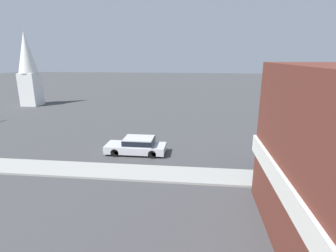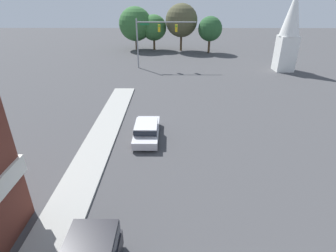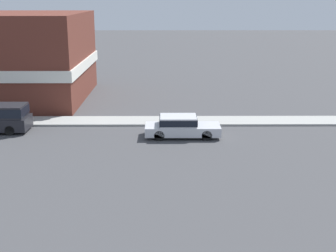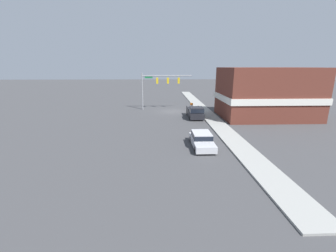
{
  "view_description": "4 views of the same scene",
  "coord_description": "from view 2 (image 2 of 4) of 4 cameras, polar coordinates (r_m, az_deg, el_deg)",
  "views": [
    {
      "loc": [
        -21.84,
        12.86,
        7.84
      ],
      "look_at": [
        -1.07,
        15.23,
        2.18
      ],
      "focal_mm": 28.0,
      "sensor_mm": 36.0,
      "label": 1
    },
    {
      "loc": [
        -0.17,
        -1.0,
        10.36
      ],
      "look_at": [
        -0.26,
        13.68,
        3.06
      ],
      "focal_mm": 28.0,
      "sensor_mm": 36.0,
      "label": 2
    },
    {
      "loc": [
        27.36,
        16.67,
        8.92
      ],
      "look_at": [
        1.21,
        16.82,
        1.62
      ],
      "focal_mm": 50.0,
      "sensor_mm": 36.0,
      "label": 3
    },
    {
      "loc": [
        2.1,
        38.54,
        7.68
      ],
      "look_at": [
        1.32,
        17.43,
        2.05
      ],
      "focal_mm": 24.0,
      "sensor_mm": 36.0,
      "label": 4
    }
  ],
  "objects": [
    {
      "name": "backdrop_tree_left_far",
      "position": [
        58.76,
        -7.11,
        21.18
      ],
      "size": [
        6.81,
        6.81,
        8.58
      ],
      "color": "#4C3823",
      "rests_on": "ground"
    },
    {
      "name": "far_signal_assembly",
      "position": [
        42.26,
        -2.76,
        19.7
      ],
      "size": [
        9.08,
        0.49,
        7.39
      ],
      "color": "gray",
      "rests_on": "ground"
    },
    {
      "name": "backdrop_tree_right_mid",
      "position": [
        55.51,
        9.15,
        20.15
      ],
      "size": [
        4.71,
        4.71,
        6.96
      ],
      "color": "#4C3823",
      "rests_on": "ground"
    },
    {
      "name": "church_steeple",
      "position": [
        44.27,
        25.01,
        18.45
      ],
      "size": [
        2.86,
        2.86,
        11.4
      ],
      "color": "white",
      "rests_on": "ground"
    },
    {
      "name": "backdrop_tree_center",
      "position": [
        57.1,
        2.95,
        21.96
      ],
      "size": [
        6.47,
        6.47,
        9.19
      ],
      "color": "#4C3823",
      "rests_on": "ground"
    },
    {
      "name": "backdrop_tree_left_mid",
      "position": [
        58.26,
        -3.09,
        20.59
      ],
      "size": [
        5.19,
        5.19,
        7.07
      ],
      "color": "#4C3823",
      "rests_on": "ground"
    },
    {
      "name": "car_lead",
      "position": [
        21.09,
        -4.68,
        -0.84
      ],
      "size": [
        1.91,
        4.88,
        1.39
      ],
      "color": "black",
      "rests_on": "ground"
    }
  ]
}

